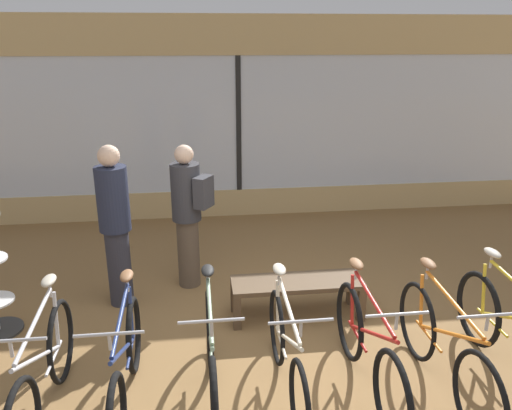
% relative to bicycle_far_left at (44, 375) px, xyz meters
% --- Properties ---
extents(ground_plane, '(24.00, 24.00, 0.00)m').
position_rel_bicycle_far_left_xyz_m(ground_plane, '(1.93, 0.36, -0.40)').
color(ground_plane, olive).
extents(shop_back_wall, '(12.00, 0.08, 3.20)m').
position_rel_bicycle_far_left_xyz_m(shop_back_wall, '(1.93, 4.55, 1.24)').
color(shop_back_wall, tan).
rests_on(shop_back_wall, ground_plane).
extents(bicycle_far_left, '(0.46, 1.78, 1.04)m').
position_rel_bicycle_far_left_xyz_m(bicycle_far_left, '(0.00, 0.00, 0.00)').
color(bicycle_far_left, black).
rests_on(bicycle_far_left, ground_plane).
extents(bicycle_left, '(0.46, 1.76, 1.02)m').
position_rel_bicycle_far_left_xyz_m(bicycle_left, '(0.61, 0.04, -0.02)').
color(bicycle_left, black).
rests_on(bicycle_left, ground_plane).
extents(bicycle_center_left, '(0.46, 1.72, 1.04)m').
position_rel_bicycle_far_left_xyz_m(bicycle_center_left, '(1.29, 0.06, -0.01)').
color(bicycle_center_left, black).
rests_on(bicycle_center_left, ground_plane).
extents(bicycle_center, '(0.46, 1.73, 1.02)m').
position_rel_bicycle_far_left_xyz_m(bicycle_center, '(1.91, 0.02, -0.01)').
color(bicycle_center, black).
rests_on(bicycle_center, ground_plane).
extents(bicycle_center_right, '(0.46, 1.78, 1.04)m').
position_rel_bicycle_far_left_xyz_m(bicycle_center_right, '(2.59, 0.00, -0.00)').
color(bicycle_center_right, black).
rests_on(bicycle_center_right, ground_plane).
extents(bicycle_right, '(0.46, 1.80, 1.05)m').
position_rel_bicycle_far_left_xyz_m(bicycle_right, '(3.22, -0.08, 0.01)').
color(bicycle_right, black).
rests_on(bicycle_right, ground_plane).
extents(bicycle_far_right, '(0.46, 1.80, 1.05)m').
position_rel_bicycle_far_left_xyz_m(bicycle_far_right, '(3.90, 0.05, -0.00)').
color(bicycle_far_right, black).
rests_on(bicycle_far_right, ground_plane).
extents(display_bench, '(1.40, 0.44, 0.42)m').
position_rel_bicycle_far_left_xyz_m(display_bench, '(2.25, 1.27, -0.05)').
color(display_bench, brown).
rests_on(display_bench, ground_plane).
extents(customer_near_rack, '(0.56, 0.50, 1.73)m').
position_rel_bicycle_far_left_xyz_m(customer_near_rack, '(1.11, 2.13, 0.54)').
color(customer_near_rack, brown).
rests_on(customer_near_rack, ground_plane).
extents(customer_by_window, '(0.47, 0.47, 1.82)m').
position_rel_bicycle_far_left_xyz_m(customer_by_window, '(0.34, 1.78, 0.57)').
color(customer_by_window, '#2D2D38').
rests_on(customer_by_window, ground_plane).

